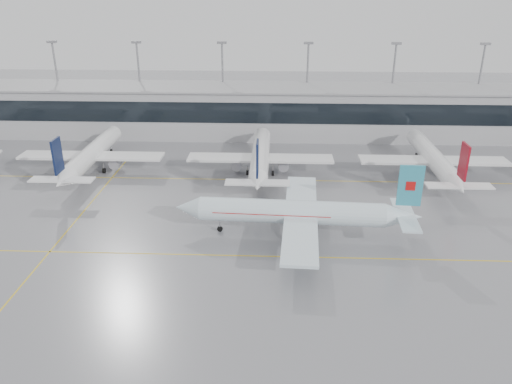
{
  "coord_description": "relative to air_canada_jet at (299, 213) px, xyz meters",
  "views": [
    {
      "loc": [
        3.09,
        -62.92,
        36.92
      ],
      "look_at": [
        0.0,
        12.0,
        5.0
      ],
      "focal_mm": 35.0,
      "sensor_mm": 36.0,
      "label": 1
    }
  ],
  "objects": [
    {
      "name": "parked_jet_d",
      "position": [
        28.09,
        26.9,
        -0.17
      ],
      "size": [
        29.64,
        36.96,
        11.72
      ],
      "rotation": [
        0.0,
        0.0,
        1.57
      ],
      "color": "white",
      "rests_on": "ground"
    },
    {
      "name": "parked_jet_b",
      "position": [
        -41.91,
        26.9,
        -0.17
      ],
      "size": [
        29.64,
        36.96,
        11.72
      ],
      "rotation": [
        0.0,
        0.0,
        1.57
      ],
      "color": "white",
      "rests_on": "ground"
    },
    {
      "name": "parked_jet_c",
      "position": [
        -6.91,
        26.9,
        -0.17
      ],
      "size": [
        29.64,
        36.96,
        11.72
      ],
      "rotation": [
        0.0,
        0.0,
        1.57
      ],
      "color": "white",
      "rests_on": "ground"
    },
    {
      "name": "taxi_line_north",
      "position": [
        -6.91,
        23.21,
        -3.88
      ],
      "size": [
        120.0,
        0.25,
        0.01
      ],
      "primitive_type": "cube",
      "color": "gold",
      "rests_on": "ground"
    },
    {
      "name": "taxi_line_main",
      "position": [
        -6.91,
        -6.79,
        -3.88
      ],
      "size": [
        120.0,
        0.25,
        0.01
      ],
      "primitive_type": "cube",
      "color": "gold",
      "rests_on": "ground"
    },
    {
      "name": "light_masts",
      "position": [
        -6.91,
        61.21,
        9.46
      ],
      "size": [
        156.4,
        1.0,
        22.6
      ],
      "color": "gray",
      "rests_on": "ground"
    },
    {
      "name": "terminal_glass",
      "position": [
        -6.91,
        47.66,
        3.61
      ],
      "size": [
        180.0,
        0.2,
        5.0
      ],
      "primitive_type": "cube",
      "color": "black",
      "rests_on": "ground"
    },
    {
      "name": "taxi_line_cross",
      "position": [
        -36.91,
        8.21,
        -3.88
      ],
      "size": [
        0.25,
        60.0,
        0.01
      ],
      "primitive_type": "cube",
      "color": "gold",
      "rests_on": "ground"
    },
    {
      "name": "ground",
      "position": [
        -6.91,
        -6.79,
        -3.89
      ],
      "size": [
        320.0,
        320.0,
        0.0
      ],
      "primitive_type": "plane",
      "color": "gray",
      "rests_on": "ground"
    },
    {
      "name": "terminal",
      "position": [
        -6.91,
        55.21,
        2.11
      ],
      "size": [
        180.0,
        15.0,
        12.0
      ],
      "primitive_type": "cube",
      "color": "#9E9EA2",
      "rests_on": "ground"
    },
    {
      "name": "air_canada_jet",
      "position": [
        0.0,
        0.0,
        0.0
      ],
      "size": [
        38.2,
        31.05,
        12.19
      ],
      "rotation": [
        0.0,
        0.0,
        3.09
      ],
      "color": "silver",
      "rests_on": "ground"
    },
    {
      "name": "terminal_roof",
      "position": [
        -6.91,
        55.21,
        8.31
      ],
      "size": [
        182.0,
        16.0,
        0.4
      ],
      "primitive_type": "cube",
      "color": "gray",
      "rests_on": "ground"
    }
  ]
}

